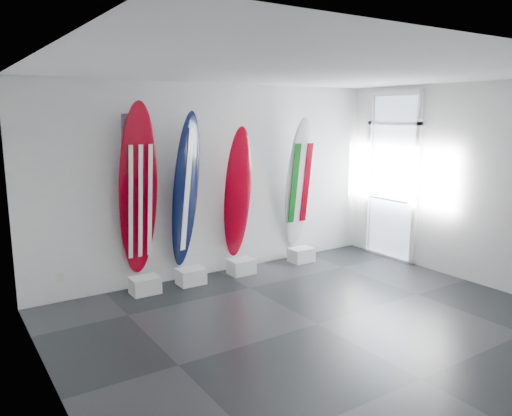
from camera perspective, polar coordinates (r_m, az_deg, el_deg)
floor at (r=6.29m, az=7.05°, el=-13.09°), size 6.00×6.00×0.00m
ceiling at (r=5.78m, az=7.76°, el=15.30°), size 6.00×6.00×0.00m
wall_back at (r=7.89m, az=-4.52°, el=3.18°), size 6.00×0.00×6.00m
wall_left at (r=4.54m, az=-22.78°, el=-3.23°), size 0.00×5.00×5.00m
wall_right at (r=8.11m, az=23.72°, el=2.51°), size 0.00×5.00×5.00m
display_block_usa at (r=7.36m, az=-12.64°, el=-8.65°), size 0.40×0.30×0.24m
surfboard_usa at (r=7.13m, az=-13.37°, el=1.94°), size 0.57×0.41×2.49m
display_block_navy at (r=7.63m, az=-7.49°, el=-7.79°), size 0.40×0.30×0.24m
surfboard_navy at (r=7.42m, az=-8.07°, el=1.93°), size 0.64×0.57×2.35m
display_block_swiss at (r=8.04m, az=-1.69°, el=-6.73°), size 0.40×0.30×0.24m
surfboard_swiss at (r=7.85m, az=-2.12°, el=1.68°), size 0.49×0.37×2.13m
display_block_italy at (r=8.72m, az=5.22°, el=-5.38°), size 0.40×0.30×0.24m
surfboard_italy at (r=8.53m, az=4.95°, el=2.83°), size 0.54×0.45×2.26m
wall_outlet at (r=7.29m, az=-21.56°, el=-7.45°), size 0.09×0.02×0.13m
glass_door at (r=9.02m, az=15.34°, el=3.30°), size 0.12×1.16×2.85m
balcony at (r=10.20m, az=20.05°, el=-1.43°), size 2.80×2.20×1.20m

